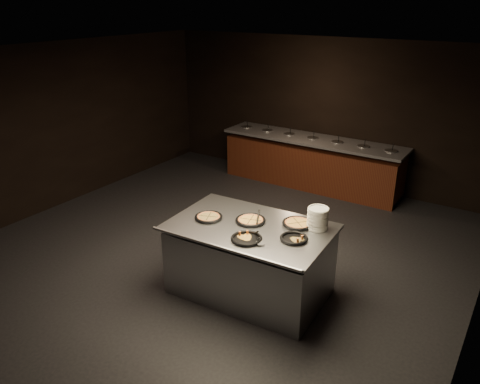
# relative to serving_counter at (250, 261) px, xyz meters

# --- Properties ---
(room) EXTENTS (7.02, 8.02, 2.92)m
(room) POSITION_rel_serving_counter_xyz_m (-0.96, 0.28, 0.99)
(room) COLOR black
(room) RESTS_ON ground
(salad_bar) EXTENTS (3.70, 0.83, 1.18)m
(salad_bar) POSITION_rel_serving_counter_xyz_m (-0.96, 3.84, -0.02)
(salad_bar) COLOR #532913
(salad_bar) RESTS_ON ground
(serving_counter) EXTENTS (2.05, 1.37, 0.96)m
(serving_counter) POSITION_rel_serving_counter_xyz_m (0.00, 0.00, 0.00)
(serving_counter) COLOR #B8BBC0
(serving_counter) RESTS_ON ground
(plate_stack) EXTENTS (0.26, 0.26, 0.27)m
(plate_stack) POSITION_rel_serving_counter_xyz_m (0.72, 0.39, 0.64)
(plate_stack) COLOR white
(plate_stack) RESTS_ON serving_counter
(pan_veggie_whole) EXTENTS (0.36, 0.36, 0.04)m
(pan_veggie_whole) POSITION_rel_serving_counter_xyz_m (-0.56, -0.12, 0.52)
(pan_veggie_whole) COLOR black
(pan_veggie_whole) RESTS_ON serving_counter
(pan_cheese_whole) EXTENTS (0.38, 0.38, 0.04)m
(pan_cheese_whole) POSITION_rel_serving_counter_xyz_m (-0.06, 0.10, 0.52)
(pan_cheese_whole) COLOR black
(pan_cheese_whole) RESTS_ON serving_counter
(pan_cheese_slices_a) EXTENTS (0.39, 0.39, 0.04)m
(pan_cheese_slices_a) POSITION_rel_serving_counter_xyz_m (0.48, 0.35, 0.52)
(pan_cheese_slices_a) COLOR black
(pan_cheese_slices_a) RESTS_ON serving_counter
(pan_cheese_slices_b) EXTENTS (0.37, 0.37, 0.04)m
(pan_cheese_slices_b) POSITION_rel_serving_counter_xyz_m (0.16, -0.34, 0.52)
(pan_cheese_slices_b) COLOR black
(pan_cheese_slices_b) RESTS_ON serving_counter
(pan_veggie_slices) EXTENTS (0.33, 0.33, 0.04)m
(pan_veggie_slices) POSITION_rel_serving_counter_xyz_m (0.62, -0.03, 0.52)
(pan_veggie_slices) COLOR black
(pan_veggie_slices) RESTS_ON serving_counter
(server_left) EXTENTS (0.19, 0.28, 0.15)m
(server_left) POSITION_rel_serving_counter_xyz_m (0.02, 0.15, 0.57)
(server_left) COLOR #B8BBC0
(server_left) RESTS_ON serving_counter
(server_right) EXTENTS (0.24, 0.23, 0.15)m
(server_right) POSITION_rel_serving_counter_xyz_m (0.28, -0.28, 0.57)
(server_right) COLOR #B8BBC0
(server_right) RESTS_ON serving_counter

